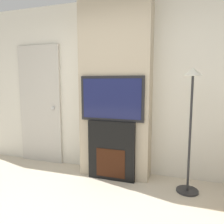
% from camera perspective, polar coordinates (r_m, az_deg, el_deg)
% --- Properties ---
extents(wall_back, '(6.00, 0.06, 2.70)m').
position_cam_1_polar(wall_back, '(3.47, 1.93, 6.34)').
color(wall_back, silver).
rests_on(wall_back, ground_plane).
extents(chimney_breast, '(1.06, 0.34, 2.70)m').
position_cam_1_polar(chimney_breast, '(3.28, 0.94, 6.26)').
color(chimney_breast, tan).
rests_on(chimney_breast, ground_plane).
extents(fireplace, '(0.70, 0.15, 0.88)m').
position_cam_1_polar(fireplace, '(3.27, -0.01, -9.98)').
color(fireplace, black).
rests_on(fireplace, ground_plane).
extents(television, '(0.94, 0.07, 0.65)m').
position_cam_1_polar(television, '(3.13, -0.02, 3.52)').
color(television, black).
rests_on(television, fireplace).
extents(floor_lamp, '(0.28, 0.28, 1.61)m').
position_cam_1_polar(floor_lamp, '(2.91, 19.99, 0.61)').
color(floor_lamp, '#262628').
rests_on(floor_lamp, ground_plane).
extents(entry_door, '(0.83, 0.09, 2.07)m').
position_cam_1_polar(entry_door, '(4.10, -18.26, 1.77)').
color(entry_door, '#BCB7AD').
rests_on(entry_door, ground_plane).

